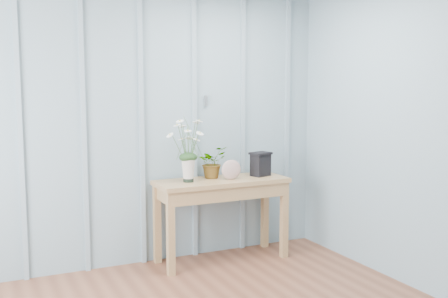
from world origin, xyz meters
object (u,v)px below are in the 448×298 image
daisy_vase (188,142)px  felt_disc_vessel (231,170)px  sideboard (222,192)px  carved_box (260,164)px

daisy_vase → felt_disc_vessel: size_ratio=3.15×
sideboard → daisy_vase: size_ratio=2.12×
sideboard → carved_box: size_ratio=5.38×
felt_disc_vessel → carved_box: carved_box is taller
daisy_vase → felt_disc_vessel: bearing=-8.0°
daisy_vase → sideboard: bearing=-0.6°
sideboard → carved_box: (0.40, 0.00, 0.23)m
sideboard → felt_disc_vessel: (0.07, -0.05, 0.20)m
daisy_vase → carved_box: daisy_vase is taller
sideboard → carved_box: 0.46m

